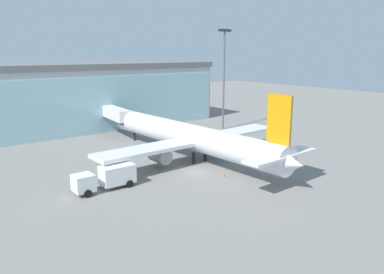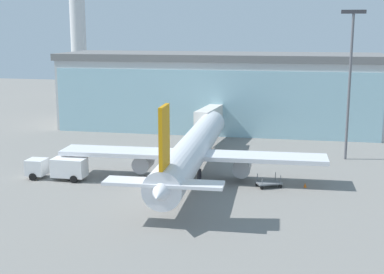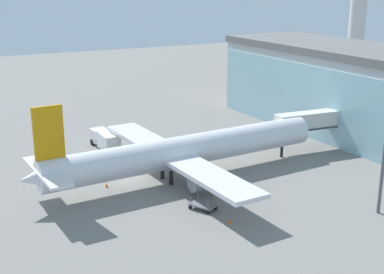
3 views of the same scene
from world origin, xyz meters
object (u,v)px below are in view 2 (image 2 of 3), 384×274
apron_light_mast (350,73)px  safety_cone_nose (161,197)px  control_tower (77,15)px  safety_cone_wingtip (305,185)px  baggage_cart (269,183)px  catering_truck (59,168)px  jet_bridge (210,116)px  airplane (193,150)px

apron_light_mast → safety_cone_nose: (-19.95, -23.02, -11.62)m
control_tower → safety_cone_wingtip: size_ratio=63.67×
baggage_cart → safety_cone_wingtip: baggage_cart is taller
apron_light_mast → safety_cone_wingtip: 19.73m
apron_light_mast → catering_truck: 40.07m
catering_truck → apron_light_mast: bearing=-153.1°
jet_bridge → safety_cone_nose: jet_bridge is taller
apron_light_mast → airplane: size_ratio=0.51×
apron_light_mast → baggage_cart: (-9.20, -15.96, -11.39)m
baggage_cart → safety_cone_nose: baggage_cart is taller
jet_bridge → safety_cone_wingtip: jet_bridge is taller
jet_bridge → airplane: airplane is taller
control_tower → catering_truck: 87.57m
airplane → catering_truck: size_ratio=5.44×
safety_cone_nose → safety_cone_wingtip: size_ratio=1.00×
jet_bridge → control_tower: bearing=46.1°
jet_bridge → safety_cone_nose: size_ratio=20.44×
jet_bridge → control_tower: (-46.47, 52.33, 17.26)m
control_tower → baggage_cart: (57.92, -76.19, -20.87)m
airplane → safety_cone_nose: (-1.35, -9.25, -3.14)m
jet_bridge → airplane: bearing=-170.1°
apron_light_mast → control_tower: bearing=138.1°
control_tower → safety_cone_nose: control_tower is taller
baggage_cart → apron_light_mast: bearing=-147.9°
catering_truck → baggage_cart: bearing=-175.9°
control_tower → catering_truck: size_ratio=4.76×
jet_bridge → safety_cone_wingtip: size_ratio=20.44×
jet_bridge → baggage_cart: 26.71m
jet_bridge → control_tower: size_ratio=0.32×
jet_bridge → baggage_cart: size_ratio=3.49×
airplane → apron_light_mast: bearing=-57.1°
safety_cone_nose → apron_light_mast: bearing=49.1°
catering_truck → airplane: bearing=-164.9°
jet_bridge → catering_truck: (-13.39, -26.27, -2.64)m
baggage_cart → safety_cone_wingtip: bearing=164.0°
apron_light_mast → catering_truck: (-34.05, -18.36, -10.42)m
control_tower → apron_light_mast: control_tower is taller
control_tower → safety_cone_nose: 97.99m
catering_truck → baggage_cart: catering_truck is taller
apron_light_mast → safety_cone_nose: bearing=-130.9°
apron_light_mast → safety_cone_wingtip: size_ratio=36.79×
control_tower → safety_cone_wingtip: bearing=-50.6°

